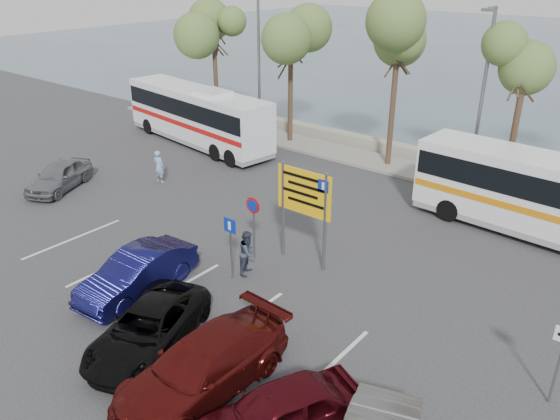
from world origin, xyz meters
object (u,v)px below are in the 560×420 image
Objects in this scene: street_lamp_right at (482,92)px; pedestrian_near at (159,167)px; car_blue at (137,273)px; street_lamp_left at (258,61)px; car_maroon at (203,367)px; car_silver_a at (59,176)px; coach_bus_left at (198,118)px; pedestrian_far at (248,252)px; car_red at (278,414)px; suv_black at (148,328)px; coach_bus_right at (559,204)px; direction_sign at (304,200)px.

street_lamp_right is 4.96× the size of pedestrian_near.
pedestrian_near is at bearing 131.05° from car_blue.
car_maroon is (12.90, -17.02, -3.88)m from street_lamp_left.
car_silver_a is (-15.00, -12.02, -3.95)m from street_lamp_right.
coach_bus_left is 15.03m from pedestrian_far.
car_red is at bearing -19.05° from car_blue.
car_red is at bearing -48.05° from street_lamp_left.
car_blue is 9.69m from pedestrian_near.
pedestrian_far is (12.00, -0.09, 0.14)m from car_silver_a.
street_lamp_left is 20.21m from suv_black.
street_lamp_right is 17.62m from car_red.
coach_bus_left is 2.53× the size of suv_black.
street_lamp_left reaches higher than suv_black.
car_blue is 0.86× the size of car_maroon.
street_lamp_left is at bearing 112.52° from car_blue.
pedestrian_far is (-7.50, -9.09, -0.77)m from coach_bus_right.
direction_sign is at bearing -100.94° from street_lamp_right.
suv_black is (-2.40, 0.22, -0.11)m from car_maroon.
pedestrian_far is at bearing -103.91° from street_lamp_right.
suv_black is (-0.50, -6.47, -1.82)m from direction_sign.
coach_bus_left is at bearing -68.43° from pedestrian_near.
car_blue is 2.96m from suv_black.
pedestrian_far is at bearing 150.83° from pedestrian_near.
car_blue is (-3.00, -4.90, -1.73)m from direction_sign.
street_lamp_left is at bearing 136.83° from direction_sign.
car_silver_a reaches higher than suv_black.
suv_black is 4.71m from pedestrian_far.
direction_sign is 6.00m from car_blue.
street_lamp_left is 21.71m from car_maroon.
direction_sign is 0.82× the size of suv_black.
direction_sign reaches higher than coach_bus_right.
pedestrian_near is at bearing 173.76° from car_red.
car_silver_a is 0.90× the size of car_blue.
car_silver_a is at bearing 138.38° from suv_black.
car_maroon is 1.13× the size of suv_black.
coach_bus_right is 17.41m from pedestrian_near.
car_maroon is 14.62m from pedestrian_near.
street_lamp_right is 19.62m from car_silver_a.
car_silver_a is at bearing -90.00° from coach_bus_left.
direction_sign is at bearing 53.27° from car_blue.
street_lamp_right reaches higher than coach_bus_right.
car_blue reaches higher than car_red.
car_red is at bearing -38.82° from coach_bus_left.
car_maroon is 5.70m from pedestrian_far.
car_blue is 0.97× the size of suv_black.
car_silver_a is at bearing -172.56° from direction_sign.
car_silver_a is 15.72m from car_maroon.
pedestrian_near reaches higher than pedestrian_far.
coach_bus_right is at bearing 48.35° from direction_sign.
car_silver_a is (-13.00, -1.70, -1.78)m from direction_sign.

